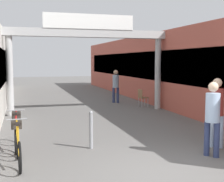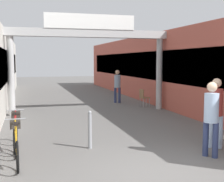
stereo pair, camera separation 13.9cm
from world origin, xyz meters
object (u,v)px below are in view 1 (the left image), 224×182
pedestrian_carrying_crate (116,84)px  bicycle_red_second (16,132)px  bicycle_orange_nearest (18,145)px  bollard_post_metal (91,129)px  pedestrian_with_dog (213,114)px  cafe_chair_wood_nearer (142,96)px  pedestrian_companion (217,108)px

pedestrian_carrying_crate → bicycle_red_second: bearing=-123.2°
bicycle_orange_nearest → bollard_post_metal: bearing=22.9°
pedestrian_with_dog → cafe_chair_wood_nearer: bearing=80.2°
pedestrian_with_dog → pedestrian_companion: (0.57, 0.66, 0.03)m
pedestrian_companion → bicycle_red_second: 5.33m
pedestrian_carrying_crate → bicycle_red_second: 9.35m
bollard_post_metal → bicycle_red_second: bearing=162.4°
pedestrian_with_dog → bicycle_orange_nearest: 4.57m
pedestrian_carrying_crate → pedestrian_with_dog: bearing=-93.4°
pedestrian_carrying_crate → cafe_chair_wood_nearer: pedestrian_carrying_crate is taller
pedestrian_carrying_crate → bicycle_orange_nearest: pedestrian_carrying_crate is taller
pedestrian_with_dog → cafe_chair_wood_nearer: pedestrian_with_dog is taller
pedestrian_companion → bollard_post_metal: pedestrian_companion is taller
bicycle_orange_nearest → bollard_post_metal: 1.99m
bicycle_orange_nearest → bicycle_red_second: bearing=92.4°
pedestrian_carrying_crate → bicycle_orange_nearest: 10.49m
bicycle_red_second → pedestrian_carrying_crate: bearing=56.8°
bollard_post_metal → pedestrian_companion: bearing=-14.3°
bicycle_orange_nearest → bollard_post_metal: size_ratio=1.68×
pedestrian_carrying_crate → cafe_chair_wood_nearer: bearing=-67.5°
pedestrian_companion → bicycle_red_second: size_ratio=1.09×
pedestrian_carrying_crate → bicycle_orange_nearest: bearing=-118.9°
bicycle_red_second → cafe_chair_wood_nearer: (5.90, 5.91, 0.10)m
pedestrian_carrying_crate → pedestrian_companion: bearing=-90.1°
pedestrian_with_dog → pedestrian_carrying_crate: bearing=86.6°
bicycle_orange_nearest → bicycle_red_second: (-0.06, 1.37, 0.00)m
pedestrian_companion → pedestrian_carrying_crate: 9.22m
pedestrian_with_dog → bicycle_orange_nearest: bearing=170.9°
bicycle_red_second → cafe_chair_wood_nearer: 8.35m
pedestrian_with_dog → bicycle_red_second: 5.02m
pedestrian_carrying_crate → cafe_chair_wood_nearer: size_ratio=2.01×
bicycle_red_second → bollard_post_metal: 1.98m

